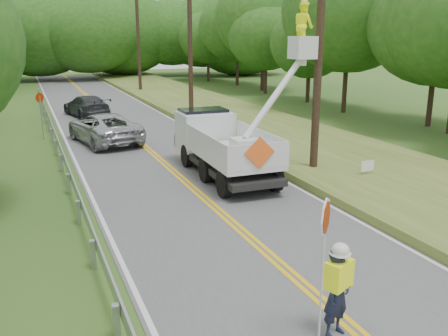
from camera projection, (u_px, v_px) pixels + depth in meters
name	position (u px, v px, depth m)	size (l,w,h in m)	color
ground	(342.00, 320.00, 9.36)	(140.00, 140.00, 0.00)	#335922
road	(156.00, 157.00, 21.86)	(7.20, 96.00, 0.03)	#515254
guardrail	(60.00, 148.00, 21.06)	(0.18, 48.00, 0.77)	#9A9EA2
utility_poles	(233.00, 35.00, 24.99)	(1.60, 43.30, 10.00)	black
tall_grass_verge	(295.00, 141.00, 24.41)	(7.00, 96.00, 0.30)	#446324
treeline_right	(320.00, 26.00, 36.64)	(10.03, 52.37, 10.78)	#332319
treeline_horizon	(80.00, 33.00, 58.74)	(56.09, 14.59, 11.13)	#1D4C19
flagger	(337.00, 287.00, 8.61)	(1.03, 0.68, 2.71)	#191E33
bucket_truck	(223.00, 134.00, 19.24)	(4.21, 6.51, 6.40)	black
suv_silver	(104.00, 128.00, 24.49)	(2.48, 5.37, 1.49)	#AEB0B6
suv_darkgrey	(86.00, 106.00, 32.37)	(1.94, 4.77, 1.38)	#33363A
stop_sign_permanent	(41.00, 109.00, 25.08)	(0.42, 0.34, 2.42)	#9A9EA2
yard_sign	(368.00, 167.00, 18.00)	(0.56, 0.03, 0.81)	white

